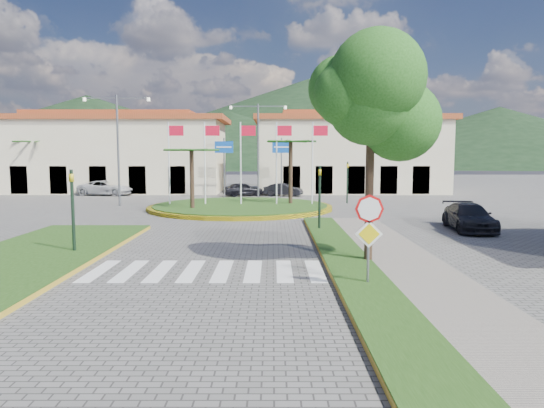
{
  "coord_description": "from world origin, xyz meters",
  "views": [
    {
      "loc": [
        2.22,
        -11.35,
        3.74
      ],
      "look_at": [
        2.2,
        8.0,
        1.77
      ],
      "focal_mm": 32.0,
      "sensor_mm": 36.0,
      "label": 1
    }
  ],
  "objects_px": {
    "roundabout_island": "(241,206)",
    "deciduous_tree": "(371,111)",
    "car_dark_b": "(283,190)",
    "car_side_right": "(469,217)",
    "white_van": "(106,188)",
    "stop_sign": "(369,225)",
    "car_dark_a": "(243,189)"
  },
  "relations": [
    {
      "from": "roundabout_island",
      "to": "car_side_right",
      "type": "xyz_separation_m",
      "value": [
        12.0,
        -9.46,
        0.49
      ]
    },
    {
      "from": "roundabout_island",
      "to": "white_van",
      "type": "relative_size",
      "value": 2.58
    },
    {
      "from": "deciduous_tree",
      "to": "roundabout_island",
      "type": "bearing_deg",
      "value": 107.91
    },
    {
      "from": "deciduous_tree",
      "to": "car_side_right",
      "type": "relative_size",
      "value": 1.5
    },
    {
      "from": "stop_sign",
      "to": "car_dark_b",
      "type": "bearing_deg",
      "value": 93.19
    },
    {
      "from": "stop_sign",
      "to": "white_van",
      "type": "height_order",
      "value": "stop_sign"
    },
    {
      "from": "stop_sign",
      "to": "deciduous_tree",
      "type": "xyz_separation_m",
      "value": [
        0.6,
        3.04,
        3.38
      ]
    },
    {
      "from": "roundabout_island",
      "to": "white_van",
      "type": "distance_m",
      "value": 17.37
    },
    {
      "from": "white_van",
      "to": "car_side_right",
      "type": "xyz_separation_m",
      "value": [
        25.19,
        -20.74,
        -0.03
      ]
    },
    {
      "from": "stop_sign",
      "to": "white_van",
      "type": "distance_m",
      "value": 36.19
    },
    {
      "from": "white_van",
      "to": "car_dark_a",
      "type": "xyz_separation_m",
      "value": [
        12.74,
        -0.74,
        -0.07
      ]
    },
    {
      "from": "white_van",
      "to": "car_dark_a",
      "type": "height_order",
      "value": "white_van"
    },
    {
      "from": "car_dark_b",
      "to": "car_side_right",
      "type": "distance_m",
      "value": 21.81
    },
    {
      "from": "white_van",
      "to": "stop_sign",
      "type": "bearing_deg",
      "value": -141.11
    },
    {
      "from": "car_side_right",
      "to": "stop_sign",
      "type": "bearing_deg",
      "value": -118.03
    },
    {
      "from": "deciduous_tree",
      "to": "white_van",
      "type": "height_order",
      "value": "deciduous_tree"
    },
    {
      "from": "stop_sign",
      "to": "car_side_right",
      "type": "relative_size",
      "value": 0.58
    },
    {
      "from": "white_van",
      "to": "deciduous_tree",
      "type": "bearing_deg",
      "value": -137.67
    },
    {
      "from": "roundabout_island",
      "to": "deciduous_tree",
      "type": "distance_m",
      "value": 18.55
    },
    {
      "from": "car_dark_a",
      "to": "car_dark_b",
      "type": "bearing_deg",
      "value": -109.42
    },
    {
      "from": "deciduous_tree",
      "to": "car_dark_a",
      "type": "bearing_deg",
      "value": 102.19
    },
    {
      "from": "car_dark_a",
      "to": "car_dark_b",
      "type": "height_order",
      "value": "car_dark_a"
    },
    {
      "from": "roundabout_island",
      "to": "car_dark_a",
      "type": "relative_size",
      "value": 3.5
    },
    {
      "from": "roundabout_island",
      "to": "car_dark_a",
      "type": "height_order",
      "value": "roundabout_island"
    },
    {
      "from": "deciduous_tree",
      "to": "car_dark_a",
      "type": "relative_size",
      "value": 1.88
    },
    {
      "from": "white_van",
      "to": "car_dark_a",
      "type": "bearing_deg",
      "value": -84.43
    },
    {
      "from": "car_dark_b",
      "to": "car_side_right",
      "type": "relative_size",
      "value": 0.77
    },
    {
      "from": "roundabout_island",
      "to": "deciduous_tree",
      "type": "xyz_separation_m",
      "value": [
        5.5,
        -17.0,
        5.01
      ]
    },
    {
      "from": "car_side_right",
      "to": "roundabout_island",
      "type": "bearing_deg",
      "value": 147.59
    },
    {
      "from": "roundabout_island",
      "to": "deciduous_tree",
      "type": "height_order",
      "value": "deciduous_tree"
    },
    {
      "from": "stop_sign",
      "to": "car_dark_a",
      "type": "distance_m",
      "value": 31.07
    },
    {
      "from": "white_van",
      "to": "car_dark_b",
      "type": "height_order",
      "value": "white_van"
    }
  ]
}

